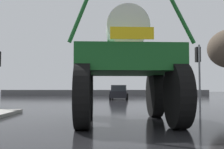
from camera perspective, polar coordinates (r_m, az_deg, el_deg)
name	(u,v)px	position (r m, az deg, el deg)	size (l,w,h in m)	color
ground_plane	(105,103)	(21.59, -1.53, -6.13)	(120.00, 120.00, 0.00)	black
oversize_sprayer	(125,67)	(9.80, 2.86, 1.51)	(3.89, 5.44, 4.25)	black
sedan_ahead	(119,93)	(29.11, 1.53, -3.87)	(2.23, 4.26, 1.52)	black
traffic_signal_near_right	(198,63)	(15.67, 17.89, 2.42)	(0.24, 0.54, 3.62)	slate
roadside_barrier	(106,93)	(41.75, -1.33, -3.91)	(32.38, 0.24, 0.90)	#59595B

